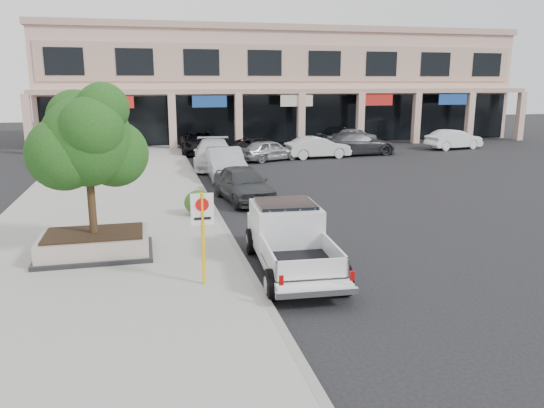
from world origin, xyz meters
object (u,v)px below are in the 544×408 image
Objects in this scene: no_parking_sign at (203,226)px; lot_car_a at (270,150)px; pickup_truck at (293,241)px; lot_car_e at (355,136)px; lot_car_d at (263,147)px; curb_car_c at (214,154)px; lot_car_b at (318,147)px; curb_car_d at (200,142)px; planter at (95,244)px; curb_car_b at (225,164)px; lot_car_c at (357,144)px; planter_tree at (93,141)px; lot_car_f at (454,139)px; curb_car_a at (244,184)px.

no_parking_sign is 22.05m from lot_car_a.
pickup_truck reaches higher than lot_car_e.
lot_car_a is at bearing 82.06° from pickup_truck.
lot_car_e is (8.89, 5.15, 0.03)m from lot_car_d.
curb_car_c reaches higher than lot_car_b.
lot_car_d is at bearing -31.45° from curb_car_d.
curb_car_d is at bearing 76.76° from planter.
curb_car_d is (-0.23, 10.72, -0.03)m from curb_car_b.
lot_car_c is 6.69m from lot_car_d.
planter is 23.40m from curb_car_d.
planter_tree reaches higher than curb_car_b.
pickup_truck is at bearing -23.05° from planter.
planter_tree is 0.92× the size of lot_car_b.
planter is 0.79× the size of lot_car_a.
no_parking_sign is 0.52× the size of lot_car_f.
no_parking_sign is at bearing -91.49° from curb_car_c.
no_parking_sign is 25.96m from lot_car_c.
lot_car_a is 0.74× the size of lot_car_c.
lot_car_f is at bearing -85.19° from lot_car_c.
lot_car_c is (10.77, 21.58, -0.07)m from pickup_truck.
lot_car_b is 0.79× the size of lot_car_c.
planter_tree is 4.49m from no_parking_sign.
planter is at bearing 135.68° from lot_car_c.
pickup_truck is (5.13, -2.40, -2.55)m from planter_tree.
pickup_truck is 14.31m from curb_car_b.
planter_tree is 22.52m from lot_car_b.
lot_car_a is at bearing 72.58° from no_parking_sign.
lot_car_c reaches higher than curb_car_a.
curb_car_b is at bearing 92.28° from pickup_truck.
planter_tree is 0.73× the size of pickup_truck.
lot_car_c is 1.23× the size of lot_car_f.
planter_tree is 0.70× the size of curb_car_d.
lot_car_a is 11.43m from lot_car_e.
planter is 2.95m from planter_tree.
curb_car_b is 20.79m from lot_car_f.
pickup_truck is 24.12m from lot_car_c.
curb_car_a is 23.59m from lot_car_f.
curb_car_a is 13.96m from lot_car_b.
lot_car_a is 3.50m from lot_car_b.
curb_car_c reaches higher than curb_car_d.
lot_car_c is at bearing -15.61° from curb_car_d.
no_parking_sign is at bearing -113.52° from curb_car_a.
curb_car_c is 15.78m from lot_car_e.
pickup_truck is 22.71m from lot_car_d.
planter_tree is 0.82× the size of lot_car_d.
curb_car_a is 1.02× the size of lot_car_b.
curb_car_b reaches higher than lot_car_d.
curb_car_d is at bearing 84.34° from no_parking_sign.
curb_car_a is 1.08× the size of lot_car_e.
no_parking_sign is 25.90m from curb_car_d.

